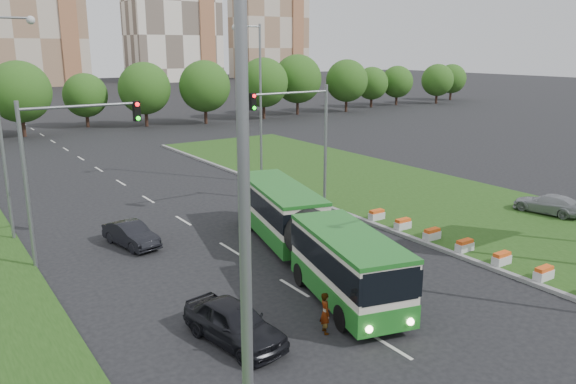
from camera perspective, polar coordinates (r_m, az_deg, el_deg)
ground at (r=26.86m, az=5.96°, el=-8.20°), size 360.00×360.00×0.00m
grass_median at (r=40.90m, az=12.80°, el=-0.38°), size 14.00×60.00×0.15m
median_kerb at (r=36.29m, az=5.22°, el=-1.95°), size 0.30×60.00×0.18m
lane_markings at (r=42.30m, az=-14.96°, el=-0.13°), size 0.20×100.00×0.01m
flower_planters at (r=30.36m, az=17.51°, el=-5.19°), size 1.10×13.70×0.60m
traffic_mast_median at (r=35.97m, az=1.81°, el=6.54°), size 5.76×0.32×8.00m
traffic_mast_left at (r=28.89m, az=-22.16°, el=3.50°), size 5.76×0.32×8.00m
street_lamps at (r=31.99m, az=-9.64°, el=6.52°), size 36.00×60.00×12.00m
tree_line at (r=78.56m, az=-14.76°, el=9.79°), size 120.00×8.00×9.00m
apartment_tower_east at (r=183.70m, az=-11.77°, el=18.34°), size 27.00×15.00×47.00m
midrise_east at (r=199.66m, az=-1.97°, el=17.28°), size 24.00×14.00×40.00m
articulated_bus at (r=27.12m, az=1.52°, el=-4.21°), size 2.53×16.20×2.67m
car_left_near at (r=20.73m, az=-5.48°, el=-13.08°), size 2.54×4.70×1.52m
car_left_far at (r=31.17m, az=-15.65°, el=-4.17°), size 2.13×4.10×1.29m
car_median at (r=38.99m, az=24.93°, el=-1.08°), size 2.46×4.47×1.23m
pedestrian at (r=21.27m, az=3.81°, el=-12.16°), size 0.54×0.67×1.60m
shopping_trolley at (r=22.30m, az=6.98°, el=-12.25°), size 0.39×0.42×0.67m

